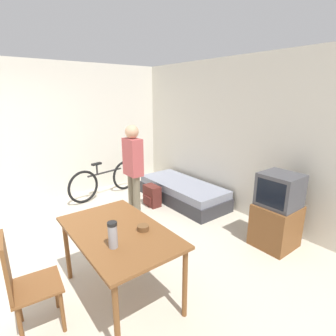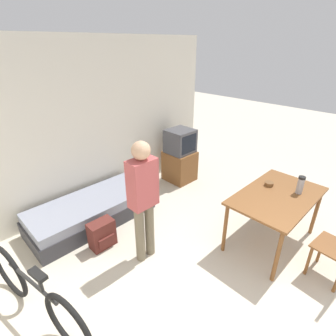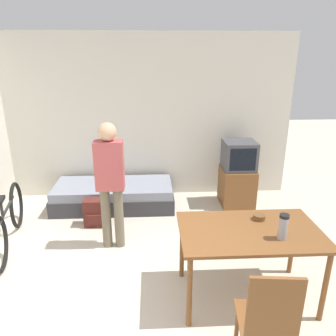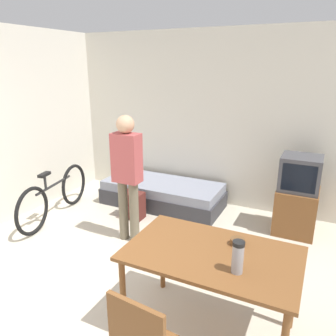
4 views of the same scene
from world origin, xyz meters
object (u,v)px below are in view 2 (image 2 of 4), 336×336
(daybed, at_px, (92,211))
(thermos_flask, at_px, (301,184))
(bicycle, at_px, (36,295))
(backpack, at_px, (102,234))
(person_standing, at_px, (143,195))
(mate_bowl, at_px, (269,184))
(dining_table, at_px, (277,200))
(tv, at_px, (180,157))

(daybed, distance_m, thermos_flask, 3.05)
(bicycle, relative_size, thermos_flask, 6.84)
(backpack, bearing_deg, person_standing, -61.48)
(person_standing, height_order, mate_bowl, person_standing)
(thermos_flask, xyz_separation_m, backpack, (-1.98, 1.75, -0.71))
(dining_table, xyz_separation_m, backpack, (-1.74, 1.58, -0.49))
(daybed, distance_m, mate_bowl, 2.68)
(daybed, bearing_deg, mate_bowl, -49.45)
(dining_table, bearing_deg, thermos_flask, -35.27)
(mate_bowl, height_order, backpack, mate_bowl)
(bicycle, bearing_deg, thermos_flask, -22.84)
(daybed, height_order, person_standing, person_standing)
(daybed, bearing_deg, tv, -0.06)
(bicycle, bearing_deg, backpack, 25.01)
(daybed, relative_size, dining_table, 1.41)
(person_standing, bearing_deg, bicycle, 176.49)
(tv, relative_size, backpack, 2.66)
(tv, relative_size, thermos_flask, 4.35)
(mate_bowl, bearing_deg, tv, 81.12)
(tv, distance_m, person_standing, 2.27)
(daybed, xyz_separation_m, person_standing, (0.11, -1.17, 0.75))
(person_standing, distance_m, backpack, 0.98)
(daybed, bearing_deg, thermos_flask, -52.75)
(dining_table, relative_size, bicycle, 0.81)
(mate_bowl, bearing_deg, backpack, 143.93)
(backpack, bearing_deg, bicycle, -154.99)
(thermos_flask, bearing_deg, mate_bowl, 104.00)
(dining_table, relative_size, person_standing, 0.84)
(daybed, relative_size, backpack, 4.79)
(person_standing, height_order, thermos_flask, person_standing)
(thermos_flask, distance_m, backpack, 2.74)
(tv, height_order, dining_table, tv)
(tv, relative_size, person_standing, 0.66)
(dining_table, distance_m, backpack, 2.40)
(mate_bowl, distance_m, backpack, 2.42)
(daybed, xyz_separation_m, dining_table, (1.55, -2.19, 0.50))
(mate_bowl, bearing_deg, dining_table, -126.62)
(dining_table, height_order, mate_bowl, mate_bowl)
(dining_table, xyz_separation_m, person_standing, (-1.44, 1.02, 0.25))
(dining_table, xyz_separation_m, mate_bowl, (0.15, 0.20, 0.11))
(tv, bearing_deg, mate_bowl, -98.88)
(bicycle, height_order, mate_bowl, mate_bowl)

